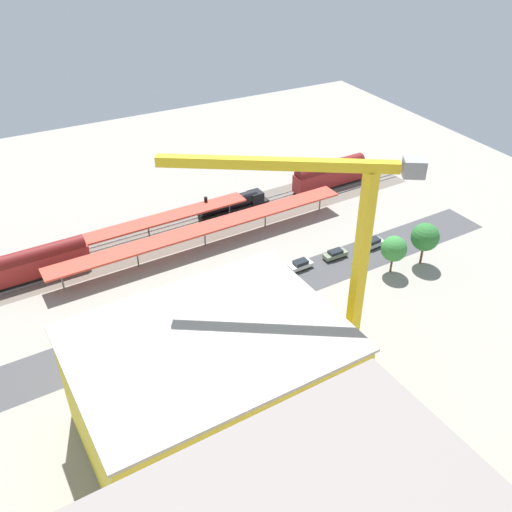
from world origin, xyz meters
TOP-DOWN VIEW (x-y plane):
  - ground_plane at (0.00, 0.00)m, footprint 178.23×178.23m
  - rail_bed at (0.00, -20.20)m, footprint 111.88×18.14m
  - street_asphalt at (0.00, 5.35)m, footprint 111.69×14.14m
  - track_rails at (0.00, -20.20)m, footprint 111.28×11.71m
  - platform_canopy_near at (-3.06, -13.09)m, footprint 60.62×7.10m
  - platform_canopy_far at (14.68, -19.80)m, footprint 59.78×6.80m
  - locomotive at (-14.05, -22.70)m, footprint 16.25×3.47m
  - passenger_coach at (-38.41, -22.71)m, footprint 18.56×4.04m
  - freight_coach_far at (27.34, -17.70)m, footprint 18.66×3.79m
  - parked_car_0 at (-31.39, 2.53)m, footprint 4.55×2.30m
  - parked_car_1 at (-22.81, 2.18)m, footprint 4.72×1.78m
  - parked_car_2 at (-15.23, 2.09)m, footprint 4.62×2.05m
  - parked_car_3 at (-6.68, 1.94)m, footprint 4.40×2.05m
  - construction_building at (13.63, 27.19)m, footprint 31.51×23.93m
  - construction_roof_slab at (13.63, 27.19)m, footprint 32.13×24.56m
  - tower_crane at (-4.25, 26.50)m, footprint 26.14×17.16m
  - box_truck_0 at (8.83, 11.88)m, footprint 9.76×3.70m
  - box_truck_1 at (1.84, 10.54)m, footprint 10.04×2.92m
  - street_tree_0 at (-35.70, 11.05)m, footprint 5.09×5.09m
  - street_tree_1 at (16.00, 10.70)m, footprint 4.69×4.69m
  - street_tree_2 at (-29.00, 10.67)m, footprint 4.59×4.59m
  - street_tree_3 at (-3.96, 10.93)m, footprint 5.60×5.60m
  - street_tree_4 at (0.91, 10.99)m, footprint 4.62×4.62m
  - traffic_light at (24.33, 9.77)m, footprint 0.50×0.36m

SIDE VIEW (x-z plane):
  - ground_plane at x=0.00m, z-range 0.00..0.00m
  - rail_bed at x=0.00m, z-range 0.00..0.01m
  - street_asphalt at x=0.00m, z-range 0.00..0.01m
  - track_rails at x=0.00m, z-range 0.12..0.24m
  - parked_car_1 at x=-22.81m, z-range -0.08..1.52m
  - parked_car_2 at x=-15.23m, z-range -0.10..1.58m
  - parked_car_3 at x=-6.68m, z-range -0.11..1.61m
  - parked_car_0 at x=-31.39m, z-range -0.10..1.66m
  - box_truck_0 at x=8.83m, z-range -0.02..3.24m
  - box_truck_1 at x=1.84m, z-range -0.02..3.50m
  - locomotive at x=-14.05m, z-range -0.76..4.34m
  - freight_coach_far at x=27.34m, z-range 0.15..6.11m
  - passenger_coach at x=-38.41m, z-range 0.16..6.52m
  - platform_canopy_far at x=14.68m, z-range 1.84..5.95m
  - platform_canopy_near at x=-3.06m, z-range 1.84..5.98m
  - traffic_light at x=24.33m, z-range 1.01..7.01m
  - street_tree_3 at x=-3.96m, z-range 1.02..8.70m
  - street_tree_2 at x=-29.00m, z-range 1.32..8.60m
  - street_tree_4 at x=0.91m, z-range 1.55..9.33m
  - street_tree_1 at x=16.00m, z-range 1.60..9.52m
  - street_tree_0 at x=-35.70m, z-range 1.53..9.72m
  - construction_building at x=13.63m, z-range 0.00..15.26m
  - construction_roof_slab at x=13.63m, z-range 15.26..15.66m
  - tower_crane at x=-4.25m, z-range 3.68..37.33m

